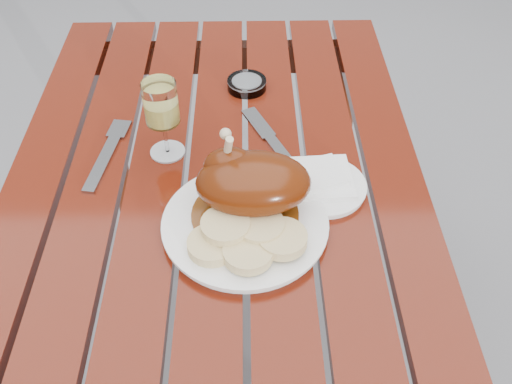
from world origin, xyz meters
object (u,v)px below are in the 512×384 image
at_px(table, 223,288).
at_px(ashtray, 247,84).
at_px(wine_glass, 163,120).
at_px(dinner_plate, 245,225).
at_px(side_plate, 323,187).

relative_size(table, ashtray, 13.48).
bearing_deg(table, wine_glass, 147.45).
xyz_separation_m(wine_glass, ashtray, (0.16, 0.22, -0.07)).
relative_size(table, wine_glass, 7.35).
relative_size(dinner_plate, wine_glass, 1.78).
distance_m(table, dinner_plate, 0.41).
height_order(table, dinner_plate, dinner_plate).
relative_size(dinner_plate, side_plate, 1.80).
xyz_separation_m(wine_glass, side_plate, (0.30, -0.11, -0.08)).
bearing_deg(side_plate, wine_glass, 159.72).
bearing_deg(table, side_plate, -13.52).
relative_size(wine_glass, side_plate, 1.01).
bearing_deg(dinner_plate, wine_glass, 126.72).
bearing_deg(table, dinner_plate, -68.54).
bearing_deg(ashtray, wine_glass, -125.82).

